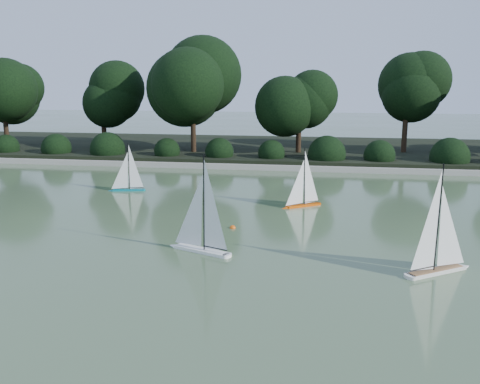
{
  "coord_description": "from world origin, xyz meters",
  "views": [
    {
      "loc": [
        1.99,
        -9.06,
        3.12
      ],
      "look_at": [
        0.23,
        2.04,
        0.7
      ],
      "focal_mm": 40.0,
      "sensor_mm": 36.0,
      "label": 1
    }
  ],
  "objects_px": {
    "sailboat_orange": "(300,197)",
    "sailboat_teal": "(125,183)",
    "race_buoy": "(233,228)",
    "sailboat_white_a": "(197,235)",
    "sailboat_white_b": "(442,255)"
  },
  "relations": [
    {
      "from": "sailboat_white_b",
      "to": "sailboat_orange",
      "type": "height_order",
      "value": "sailboat_white_b"
    },
    {
      "from": "sailboat_white_b",
      "to": "sailboat_teal",
      "type": "relative_size",
      "value": 1.33
    },
    {
      "from": "sailboat_orange",
      "to": "sailboat_teal",
      "type": "relative_size",
      "value": 1.06
    },
    {
      "from": "sailboat_white_b",
      "to": "race_buoy",
      "type": "xyz_separation_m",
      "value": [
        -3.81,
        2.01,
        -0.3
      ]
    },
    {
      "from": "sailboat_white_a",
      "to": "sailboat_orange",
      "type": "height_order",
      "value": "sailboat_white_a"
    },
    {
      "from": "sailboat_white_a",
      "to": "sailboat_white_b",
      "type": "distance_m",
      "value": 4.22
    },
    {
      "from": "sailboat_teal",
      "to": "race_buoy",
      "type": "xyz_separation_m",
      "value": [
        3.62,
        -3.27,
        -0.23
      ]
    },
    {
      "from": "sailboat_orange",
      "to": "race_buoy",
      "type": "height_order",
      "value": "sailboat_orange"
    },
    {
      "from": "sailboat_white_a",
      "to": "sailboat_white_b",
      "type": "height_order",
      "value": "sailboat_white_b"
    },
    {
      "from": "sailboat_orange",
      "to": "race_buoy",
      "type": "distance_m",
      "value": 2.53
    },
    {
      "from": "sailboat_orange",
      "to": "sailboat_teal",
      "type": "distance_m",
      "value": 5.06
    },
    {
      "from": "sailboat_orange",
      "to": "race_buoy",
      "type": "relative_size",
      "value": 11.95
    },
    {
      "from": "sailboat_white_a",
      "to": "sailboat_orange",
      "type": "distance_m",
      "value": 4.1
    },
    {
      "from": "sailboat_teal",
      "to": "race_buoy",
      "type": "relative_size",
      "value": 11.28
    },
    {
      "from": "sailboat_white_a",
      "to": "sailboat_white_b",
      "type": "relative_size",
      "value": 0.99
    }
  ]
}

